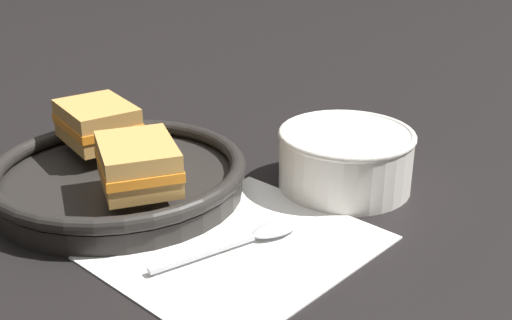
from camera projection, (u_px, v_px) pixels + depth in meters
ground_plane at (254, 198)px, 0.73m from camera, size 4.00×4.00×0.00m
napkin at (240, 247)px, 0.63m from camera, size 0.25×0.21×0.00m
soup_bowl at (346, 155)px, 0.74m from camera, size 0.16×0.16×0.07m
spoon at (256, 235)px, 0.63m from camera, size 0.16×0.06×0.01m
skillet at (119, 177)px, 0.73m from camera, size 0.29×0.29×0.04m
sandwich_near_left at (138, 164)px, 0.66m from camera, size 0.11×0.12×0.05m
sandwich_near_right at (97, 123)px, 0.77m from camera, size 0.10×0.11×0.05m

